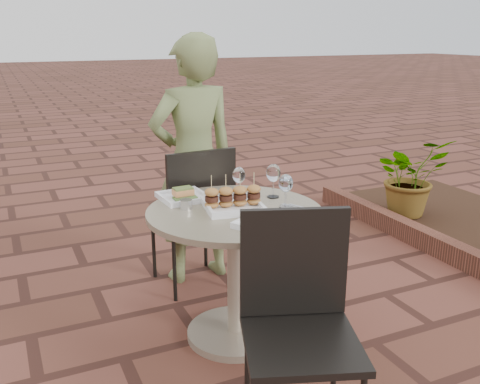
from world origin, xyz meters
name	(u,v)px	position (x,y,z in m)	size (l,w,h in m)	color
ground	(269,323)	(0.00, 0.00, 0.00)	(60.00, 60.00, 0.00)	brown
cafe_table	(235,254)	(-0.23, -0.04, 0.48)	(0.90, 0.90, 0.73)	gray
chair_far	(196,208)	(-0.22, 0.58, 0.55)	(0.46, 0.46, 0.93)	black
chair_near	(298,308)	(-0.29, -0.77, 0.55)	(0.56, 0.56, 0.93)	black
diner	(193,162)	(-0.16, 0.76, 0.80)	(0.58, 0.38, 1.60)	olive
plate_salmon	(183,196)	(-0.41, 0.23, 0.75)	(0.26, 0.26, 0.07)	white
plate_sliders	(233,200)	(-0.23, -0.03, 0.77)	(0.33, 0.33, 0.18)	white
plate_tuna	(265,223)	(-0.20, -0.32, 0.74)	(0.32, 0.32, 0.03)	white
wine_glass_right	(286,184)	(0.02, -0.12, 0.85)	(0.07, 0.07, 0.18)	white
wine_glass_mid	(239,176)	(-0.12, 0.15, 0.85)	(0.07, 0.07, 0.17)	white
wine_glass_far	(273,174)	(0.05, 0.07, 0.86)	(0.08, 0.08, 0.19)	white
steel_ramekin	(186,204)	(-0.45, 0.08, 0.75)	(0.06, 0.06, 0.05)	silver
cutlery_set	(299,208)	(0.07, -0.17, 0.73)	(0.09, 0.20, 0.00)	silver
planter_curb	(442,247)	(1.60, 0.30, 0.07)	(0.12, 3.00, 0.15)	brown
potted_plant_a	(410,176)	(1.91, 1.03, 0.40)	(0.62, 0.54, 0.69)	#33662D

